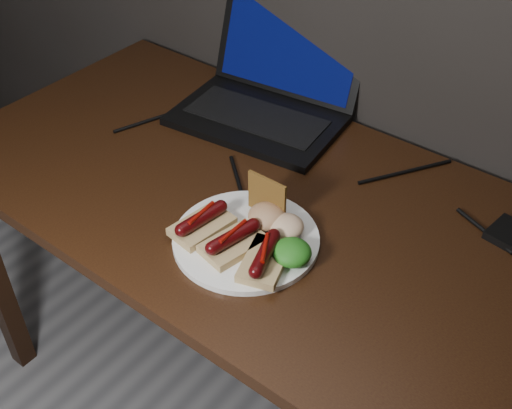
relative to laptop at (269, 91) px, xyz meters
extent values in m
cube|color=black|center=(0.18, -0.26, -0.07)|extent=(1.40, 0.70, 0.03)
cube|color=black|center=(-0.47, 0.04, -0.45)|extent=(0.05, 0.05, 0.72)
cube|color=black|center=(0.01, -0.06, -0.05)|extent=(0.41, 0.29, 0.02)
cube|color=black|center=(0.01, -0.06, -0.04)|extent=(0.34, 0.17, 0.00)
cube|color=black|center=(-0.01, 0.10, 0.08)|extent=(0.39, 0.14, 0.23)
cube|color=#0B0640|center=(-0.01, 0.10, 0.08)|extent=(0.35, 0.12, 0.20)
cylinder|color=black|center=(0.12, -0.26, -0.05)|extent=(0.14, 0.12, 0.01)
cylinder|color=black|center=(0.37, -0.02, -0.05)|extent=(0.12, 0.19, 0.01)
cylinder|color=black|center=(0.58, -0.09, -0.05)|extent=(0.13, 0.06, 0.01)
cylinder|color=black|center=(-0.19, -0.20, -0.05)|extent=(0.07, 0.19, 0.01)
cylinder|color=white|center=(0.24, -0.39, -0.05)|extent=(0.29, 0.29, 0.01)
cube|color=#D3C07C|center=(0.16, -0.42, -0.04)|extent=(0.09, 0.12, 0.02)
cylinder|color=#4F050A|center=(0.16, -0.42, -0.01)|extent=(0.04, 0.10, 0.02)
sphere|color=#4F050A|center=(0.16, -0.47, -0.01)|extent=(0.03, 0.02, 0.02)
sphere|color=#4F050A|center=(0.17, -0.38, -0.01)|extent=(0.03, 0.02, 0.02)
cylinder|color=#730A05|center=(0.16, -0.42, 0.00)|extent=(0.01, 0.07, 0.01)
cube|color=#D3C07C|center=(0.24, -0.42, -0.04)|extent=(0.09, 0.13, 0.02)
cylinder|color=#4F050A|center=(0.24, -0.42, -0.01)|extent=(0.04, 0.10, 0.02)
sphere|color=#4F050A|center=(0.23, -0.47, -0.01)|extent=(0.02, 0.02, 0.02)
sphere|color=#4F050A|center=(0.25, -0.38, -0.01)|extent=(0.02, 0.02, 0.02)
cylinder|color=#730A05|center=(0.24, -0.42, 0.00)|extent=(0.01, 0.07, 0.01)
cube|color=#D3C07C|center=(0.31, -0.42, -0.04)|extent=(0.10, 0.13, 0.02)
cylinder|color=#4F050A|center=(0.31, -0.42, -0.01)|extent=(0.05, 0.10, 0.02)
sphere|color=#4F050A|center=(0.32, -0.47, -0.01)|extent=(0.03, 0.02, 0.02)
sphere|color=#4F050A|center=(0.30, -0.38, -0.01)|extent=(0.02, 0.02, 0.02)
cylinder|color=#730A05|center=(0.31, -0.42, 0.00)|extent=(0.04, 0.06, 0.01)
cube|color=olive|center=(0.23, -0.31, 0.00)|extent=(0.09, 0.01, 0.08)
ellipsoid|color=#1C5A12|center=(0.34, -0.39, -0.02)|extent=(0.07, 0.07, 0.04)
ellipsoid|color=maroon|center=(0.25, -0.34, -0.02)|extent=(0.07, 0.07, 0.04)
ellipsoid|color=beige|center=(0.29, -0.33, -0.03)|extent=(0.06, 0.06, 0.04)
camera|label=1|loc=(0.78, -1.06, 0.76)|focal=45.00mm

